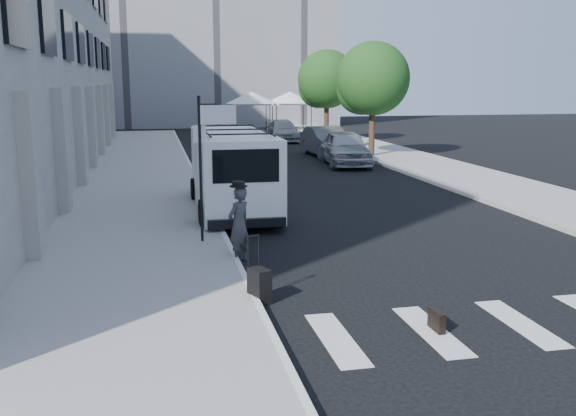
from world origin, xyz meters
name	(u,v)px	position (x,y,z in m)	size (l,w,h in m)	color
ground	(342,279)	(0.00, 0.00, 0.00)	(120.00, 120.00, 0.00)	black
sidewalk_left	(141,174)	(-4.25, 16.00, 0.07)	(4.50, 48.00, 0.15)	gray
sidewalk_right	(396,156)	(9.00, 20.00, 0.07)	(4.00, 56.00, 0.15)	gray
sign_pole	(210,138)	(-2.36, 3.20, 2.65)	(1.03, 0.07, 3.50)	black
tree_near	(370,81)	(7.50, 20.15, 3.97)	(3.80, 3.83, 6.03)	black
tree_far	(325,81)	(7.50, 29.15, 3.97)	(3.80, 3.83, 6.03)	black
tent_left	(251,98)	(4.00, 38.00, 2.71)	(4.00, 4.00, 3.20)	black
tent_right	(290,98)	(7.20, 38.50, 2.71)	(4.00, 4.00, 3.20)	black
businessman	(239,225)	(-1.90, 1.65, 0.86)	(0.62, 0.41, 1.71)	#3A393C
briefcase	(437,321)	(0.69, -3.00, 0.17)	(0.12, 0.44, 0.34)	black
suitcase	(259,286)	(-1.90, -1.08, 0.33)	(0.42, 0.51, 1.23)	black
cargo_van	(232,171)	(-1.34, 7.28, 1.27)	(2.40, 6.63, 2.47)	white
parked_car_a	(345,148)	(5.39, 17.44, 0.84)	(1.98, 4.92, 1.68)	#A9AAB1
parked_car_b	(326,142)	(5.47, 21.22, 0.80)	(1.69, 4.85, 1.60)	#5A5B62
parked_car_c	(283,131)	(5.00, 30.60, 0.69)	(1.92, 4.72, 1.37)	#919398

